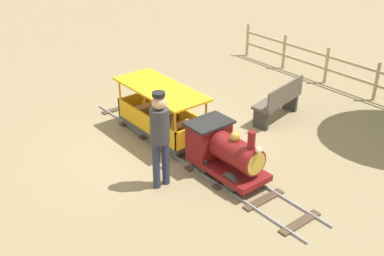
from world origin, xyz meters
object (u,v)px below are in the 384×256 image
passenger_car (161,117)px  conductor_person (160,132)px  park_bench (279,101)px  locomotive (224,150)px

passenger_car → conductor_person: size_ratio=1.23×
conductor_person → park_bench: 3.34m
locomotive → park_bench: bearing=-159.5°
park_bench → locomotive: bearing=20.5°
locomotive → park_bench: size_ratio=1.07×
passenger_car → conductor_person: 1.75m
passenger_car → park_bench: size_ratio=1.48×
conductor_person → park_bench: size_ratio=1.20×
passenger_car → conductor_person: bearing=54.3°
passenger_car → locomotive: bearing=90.0°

